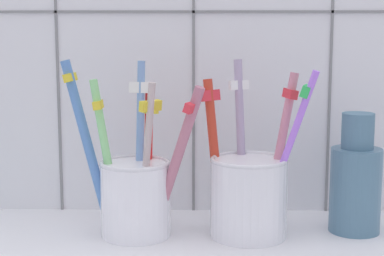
{
  "coord_description": "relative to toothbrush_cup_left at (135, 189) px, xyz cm",
  "views": [
    {
      "loc": [
        1.23,
        -63.6,
        23.93
      ],
      "look_at": [
        0.0,
        1.37,
        13.61
      ],
      "focal_mm": 59.46,
      "sensor_mm": 36.0,
      "label": 1
    }
  ],
  "objects": [
    {
      "name": "counter_slab",
      "position": [
        6.0,
        -1.4,
        -6.05
      ],
      "size": [
        64.0,
        22.0,
        2.0
      ],
      "primitive_type": "cube",
      "color": "silver",
      "rests_on": "ground"
    },
    {
      "name": "tile_wall_back",
      "position": [
        6.0,
        10.6,
        15.45
      ],
      "size": [
        64.0,
        2.2,
        45.0
      ],
      "color": "white",
      "rests_on": "ground"
    },
    {
      "name": "toothbrush_cup_left",
      "position": [
        0.0,
        0.0,
        0.0
      ],
      "size": [
        15.35,
        7.47,
        18.64
      ],
      "color": "white",
      "rests_on": "counter_slab"
    },
    {
      "name": "toothbrush_cup_right",
      "position": [
        12.0,
        0.1,
        -0.14
      ],
      "size": [
        12.14,
        8.65,
        18.54
      ],
      "color": "white",
      "rests_on": "counter_slab"
    },
    {
      "name": "ceramic_vase",
      "position": [
        23.59,
        1.82,
        0.44
      ],
      "size": [
        5.46,
        5.46,
        12.96
      ],
      "color": "slate",
      "rests_on": "counter_slab"
    }
  ]
}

